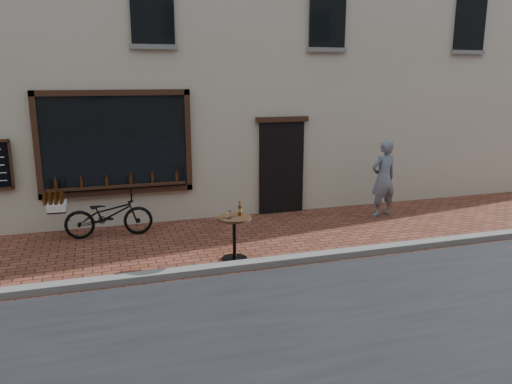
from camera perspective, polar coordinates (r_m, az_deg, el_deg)
name	(u,v)px	position (r m, az deg, el deg)	size (l,w,h in m)	color
ground	(247,273)	(8.55, -1.00, -9.20)	(90.00, 90.00, 0.00)	#582C1C
kerb	(244,265)	(8.71, -1.38, -8.36)	(90.00, 0.25, 0.12)	slate
shop_building	(177,9)	(14.37, -9.06, 19.95)	(28.00, 6.20, 10.00)	beige
cargo_bicycle	(107,214)	(10.71, -16.67, -2.47)	(2.10, 0.66, 0.99)	black
bistro_table	(234,229)	(8.96, -2.48, -4.26)	(0.62, 0.62, 1.07)	black
pedestrian	(383,178)	(12.09, 14.36, 1.55)	(0.66, 0.44, 1.82)	slate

